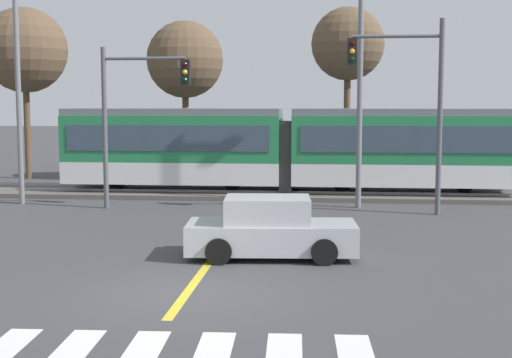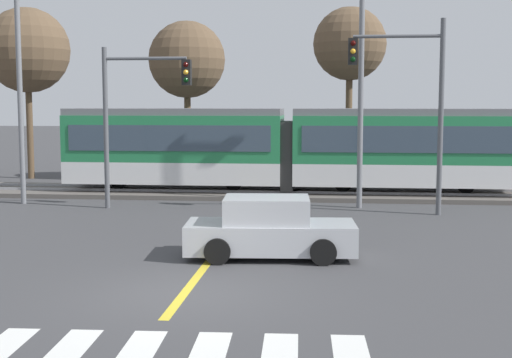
{
  "view_description": "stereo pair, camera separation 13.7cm",
  "coord_description": "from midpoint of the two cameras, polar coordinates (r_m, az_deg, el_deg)",
  "views": [
    {
      "loc": [
        2.79,
        -13.88,
        3.85
      ],
      "look_at": [
        0.73,
        6.98,
        1.6
      ],
      "focal_mm": 50.0,
      "sensor_mm": 36.0,
      "label": 1
    },
    {
      "loc": [
        2.93,
        -13.87,
        3.85
      ],
      "look_at": [
        0.73,
        6.98,
        1.6
      ],
      "focal_mm": 50.0,
      "sensor_mm": 36.0,
      "label": 2
    }
  ],
  "objects": [
    {
      "name": "ground_plane",
      "position": [
        14.68,
        -5.86,
        -9.11
      ],
      "size": [
        200.0,
        200.0,
        0.0
      ],
      "primitive_type": "plane",
      "color": "#3D3D3F"
    },
    {
      "name": "track_bed",
      "position": [
        29.77,
        0.08,
        -1.13
      ],
      "size": [
        120.0,
        4.0,
        0.18
      ],
      "primitive_type": "cube",
      "color": "#56514C",
      "rests_on": "ground"
    },
    {
      "name": "rail_near",
      "position": [
        29.04,
        -0.05,
        -1.03
      ],
      "size": [
        120.0,
        0.08,
        0.1
      ],
      "primitive_type": "cube",
      "color": "#939399",
      "rests_on": "track_bed"
    },
    {
      "name": "rail_far",
      "position": [
        30.47,
        0.22,
        -0.7
      ],
      "size": [
        120.0,
        0.08,
        0.1
      ],
      "primitive_type": "cube",
      "color": "#939399",
      "rests_on": "track_bed"
    },
    {
      "name": "light_rail_tram",
      "position": [
        29.49,
        2.34,
        2.62
      ],
      "size": [
        18.5,
        2.64,
        3.43
      ],
      "color": "silver",
      "rests_on": "track_bed"
    },
    {
      "name": "lane_centre_line",
      "position": [
        20.3,
        -2.57,
        -4.8
      ],
      "size": [
        0.2,
        15.33,
        0.01
      ],
      "primitive_type": "cube",
      "color": "gold",
      "rests_on": "ground"
    },
    {
      "name": "sedan_crossing",
      "position": [
        17.8,
        0.97,
        -4.07
      ],
      "size": [
        4.31,
        2.14,
        1.52
      ],
      "color": "#B7BABF",
      "rests_on": "ground"
    },
    {
      "name": "traffic_light_far_left",
      "position": [
        26.13,
        -9.91,
        6.01
      ],
      "size": [
        3.25,
        0.38,
        5.83
      ],
      "color": "#515459",
      "rests_on": "ground"
    },
    {
      "name": "traffic_light_far_right",
      "position": [
        24.98,
        12.11,
        6.99
      ],
      "size": [
        3.25,
        0.38,
        6.68
      ],
      "color": "#515459",
      "rests_on": "ground"
    },
    {
      "name": "street_lamp_west",
      "position": [
        28.37,
        -18.25,
        7.83
      ],
      "size": [
        2.3,
        0.28,
        8.5
      ],
      "color": "slate",
      "rests_on": "ground"
    },
    {
      "name": "street_lamp_centre",
      "position": [
        26.25,
        8.67,
        8.18
      ],
      "size": [
        2.32,
        0.28,
        8.46
      ],
      "color": "slate",
      "rests_on": "ground"
    },
    {
      "name": "bare_tree_far_west",
      "position": [
        38.01,
        -18.12,
        9.74
      ],
      "size": [
        4.25,
        4.25,
        8.6
      ],
      "color": "brown",
      "rests_on": "ground"
    },
    {
      "name": "bare_tree_west",
      "position": [
        35.28,
        -5.81,
        9.44
      ],
      "size": [
        3.73,
        3.73,
        7.81
      ],
      "color": "brown",
      "rests_on": "ground"
    },
    {
      "name": "bare_tree_east",
      "position": [
        35.1,
        7.25,
        10.6
      ],
      "size": [
        3.52,
        3.52,
        8.43
      ],
      "color": "brown",
      "rests_on": "ground"
    }
  ]
}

